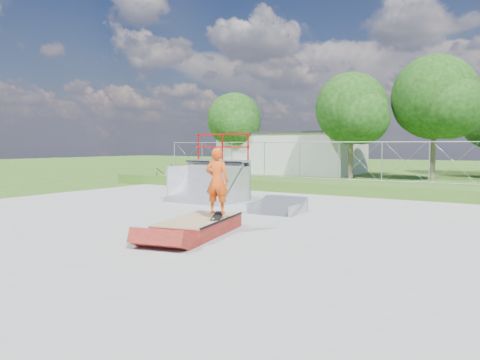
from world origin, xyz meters
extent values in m
plane|color=#345A19|center=(0.00, 0.00, 0.00)|extent=(120.00, 120.00, 0.00)
cube|color=#9B9B98|center=(0.00, 0.00, 0.02)|extent=(20.00, 16.00, 0.04)
cube|color=#345A19|center=(0.00, 9.50, 0.25)|extent=(24.00, 3.00, 0.50)
cube|color=maroon|center=(1.00, -1.63, 0.18)|extent=(1.75, 2.77, 0.36)
cube|color=#9E835A|center=(1.00, -1.63, 0.37)|extent=(1.77, 2.80, 0.03)
cube|color=black|center=(1.34, -1.36, 0.43)|extent=(0.53, 0.82, 0.13)
imported|color=#E94C11|center=(1.34, -1.36, 1.22)|extent=(0.65, 0.51, 1.58)
cube|color=beige|center=(-8.00, 22.00, 1.50)|extent=(10.00, 6.00, 3.00)
cylinder|color=brown|center=(-2.00, 18.00, 1.22)|extent=(0.30, 0.30, 2.45)
sphere|color=black|center=(-2.00, 18.00, 4.41)|extent=(4.48, 4.48, 4.48)
sphere|color=black|center=(-1.16, 17.44, 3.85)|extent=(3.36, 3.36, 3.36)
cylinder|color=brown|center=(2.50, 20.00, 1.40)|extent=(0.30, 0.30, 2.80)
sphere|color=black|center=(2.50, 20.00, 5.04)|extent=(5.12, 5.12, 5.12)
sphere|color=black|center=(3.46, 19.36, 4.40)|extent=(3.84, 3.84, 3.84)
cylinder|color=brown|center=(-12.00, 20.00, 1.14)|extent=(0.30, 0.30, 2.27)
sphere|color=black|center=(-12.00, 20.00, 4.10)|extent=(4.16, 4.16, 4.16)
sphere|color=black|center=(-11.22, 19.48, 3.58)|extent=(3.12, 3.12, 3.12)
camera|label=1|loc=(7.76, -10.51, 2.15)|focal=35.00mm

